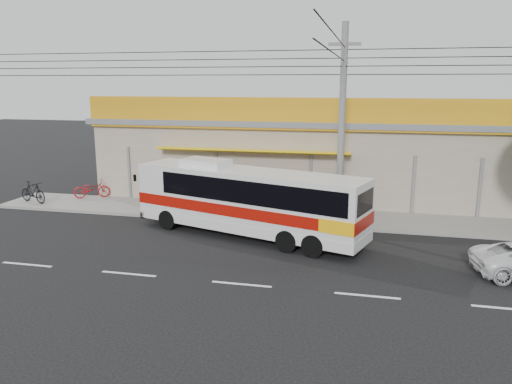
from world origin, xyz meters
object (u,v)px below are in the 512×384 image
at_px(motorbike_dark, 33,192).
at_px(utility_pole, 344,61).
at_px(coach_bus, 251,198).
at_px(motorbike_red, 92,189).

height_order(motorbike_dark, utility_pole, utility_pole).
bearing_deg(coach_bus, utility_pole, 42.93).
bearing_deg(utility_pole, motorbike_dark, 176.01).
xyz_separation_m(motorbike_dark, utility_pole, (16.15, -1.13, 6.56)).
xyz_separation_m(coach_bus, utility_pole, (3.56, 1.66, 5.60)).
height_order(coach_bus, motorbike_dark, coach_bus).
xyz_separation_m(motorbike_red, motorbike_dark, (-2.42, -1.75, 0.07)).
distance_m(coach_bus, utility_pole, 6.84).
relative_size(coach_bus, motorbike_red, 5.41).
height_order(coach_bus, motorbike_red, coach_bus).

